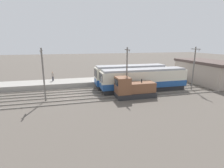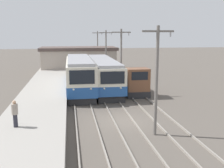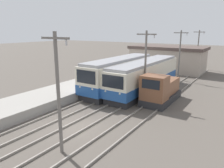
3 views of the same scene
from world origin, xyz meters
name	(u,v)px [view 1 (image 1 of 3)]	position (x,y,z in m)	size (l,w,h in m)	color
ground_plane	(69,95)	(0.00, 0.00, 0.00)	(200.00, 200.00, 0.00)	#564F47
platform_left	(68,83)	(-6.25, 0.00, 0.44)	(4.50, 54.00, 0.88)	gray
track_left	(69,90)	(-2.60, 0.00, 0.07)	(1.54, 60.00, 0.14)	gray
track_center	(69,95)	(0.20, 0.00, 0.07)	(1.54, 60.00, 0.14)	gray
track_right	(70,102)	(3.20, 0.00, 0.07)	(1.54, 60.00, 0.14)	gray
commuter_train_left	(131,77)	(-2.60, 10.60, 1.77)	(2.84, 12.55, 3.83)	#28282B
commuter_train_center	(144,80)	(0.20, 11.77, 1.67)	(2.84, 14.20, 3.58)	#28282B
shunting_locomotive	(133,89)	(3.20, 8.82, 1.21)	(2.40, 5.71, 3.00)	#28282B
catenary_mast_near	(43,73)	(1.71, -3.12, 3.81)	(2.00, 0.20, 6.98)	slate
catenary_mast_mid	(127,69)	(1.71, 8.33, 3.81)	(2.00, 0.20, 6.98)	slate
catenary_mast_far	(194,67)	(1.71, 19.78, 3.81)	(2.00, 0.20, 6.98)	slate
person_on_platform	(53,76)	(-7.01, -2.66, 1.79)	(0.38, 0.38, 1.67)	#282833
station_building	(206,72)	(-2.11, 26.00, 2.16)	(12.60, 6.30, 4.28)	#AD9E8E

